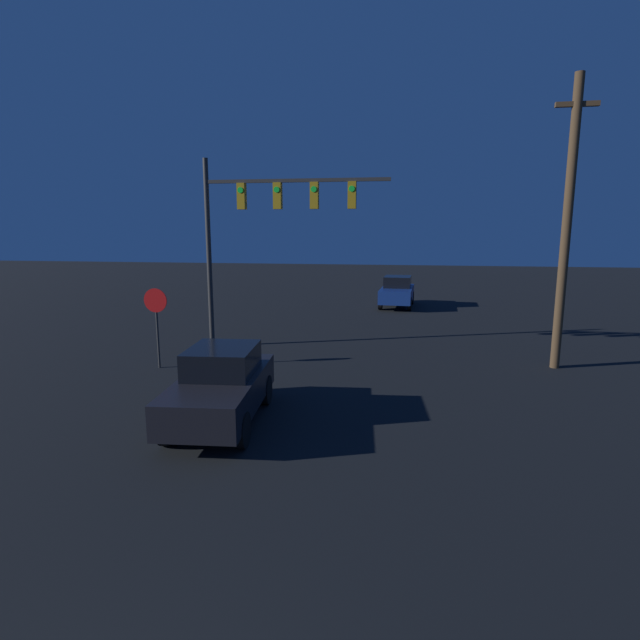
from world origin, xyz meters
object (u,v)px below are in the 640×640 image
object	(u,v)px
car_near	(221,385)
traffic_signal_mast	(263,216)
car_far	(397,292)
stop_sign	(156,312)
utility_pole	(567,223)

from	to	relation	value
car_near	traffic_signal_mast	bearing A→B (deg)	-87.17
car_far	traffic_signal_mast	xyz separation A→B (m)	(-4.69, -10.81, 3.92)
car_near	car_far	world-z (taller)	same
traffic_signal_mast	stop_sign	xyz separation A→B (m)	(-2.62, -3.09, -3.00)
car_near	traffic_signal_mast	distance (m)	8.11
car_far	stop_sign	xyz separation A→B (m)	(-7.31, -13.90, 0.92)
car_far	traffic_signal_mast	bearing A→B (deg)	70.55
traffic_signal_mast	stop_sign	size ratio (longest dim) A/B	2.68
car_far	traffic_signal_mast	size ratio (longest dim) A/B	0.62
car_far	utility_pole	size ratio (longest dim) A/B	0.48
car_far	stop_sign	world-z (taller)	stop_sign
traffic_signal_mast	stop_sign	distance (m)	5.04
car_far	car_near	bearing A→B (deg)	82.03
car_near	traffic_signal_mast	xyz separation A→B (m)	(-0.91, 7.05, 3.92)
utility_pole	car_far	bearing A→B (deg)	112.98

